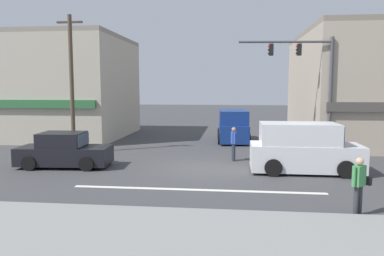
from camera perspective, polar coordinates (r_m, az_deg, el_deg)
The scene contains 11 objects.
ground_plane at distance 16.82m, azimuth 1.93°, elevation -6.20°, with size 120.00×120.00×0.00m, color #3D3D3F.
lane_marking_stripe at distance 13.44m, azimuth 0.76°, elevation -9.39°, with size 9.00×0.24×0.01m, color silver.
sidewalk_curb at distance 8.73m, azimuth -2.58°, elevation -17.73°, with size 40.00×5.00×0.16m, color gray.
building_left_block at distance 29.93m, azimuth -21.71°, elevation 5.81°, with size 12.17×9.54×7.25m.
utility_pole_near_left at distance 21.36m, azimuth -17.86°, elevation 6.63°, with size 1.40×0.22×7.46m.
traffic_light_mast at distance 20.58m, azimuth 17.82°, elevation 7.49°, with size 4.88×0.54×6.20m.
van_crossing_rightbound at distance 25.14m, azimuth 6.29°, elevation 0.23°, with size 2.23×4.69×2.11m.
van_crossing_leftbound at distance 16.61m, azimuth 16.58°, elevation -3.09°, with size 4.60×2.04×2.11m.
sedan_crossing_center at distance 18.02m, azimuth -18.88°, elevation -3.40°, with size 4.20×2.08×1.58m.
pedestrian_foreground_with_bag at distance 11.64m, azimuth 24.14°, elevation -7.60°, with size 0.63×0.53×1.67m.
pedestrian_mid_crossing at distance 18.52m, azimuth 6.37°, elevation -2.10°, with size 0.29×0.56×1.67m.
Camera 1 is at (1.25, -16.38, 3.63)m, focal length 35.00 mm.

